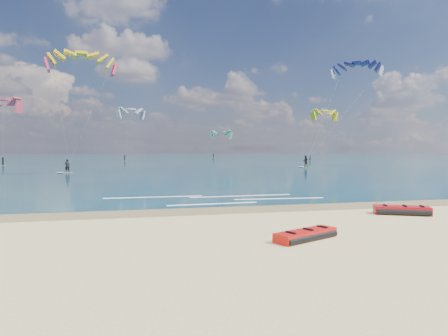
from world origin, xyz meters
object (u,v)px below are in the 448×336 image
Objects in this scene: packed_kite_mid at (402,214)px; kitesurfer_main at (74,109)px; packed_kite_left at (306,239)px; kitesurfer_far at (332,110)px.

packed_kite_mid is 37.78m from kitesurfer_main.
kitesurfer_main reaches higher than packed_kite_left.
kitesurfer_main is at bearing 145.42° from packed_kite_mid.
packed_kite_mid is at bearing -100.43° from kitesurfer_main.
kitesurfer_main is at bearing -164.07° from kitesurfer_far.
packed_kite_left is 0.15× the size of kitesurfer_far.
packed_kite_mid is 0.18× the size of kitesurfer_main.
kitesurfer_main is 0.84× the size of kitesurfer_far.
packed_kite_mid is at bearing -110.55° from kitesurfer_far.
packed_kite_left is 50.94m from kitesurfer_far.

